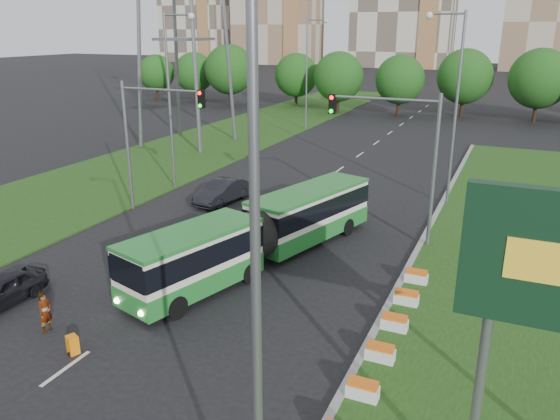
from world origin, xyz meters
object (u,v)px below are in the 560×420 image
at_px(traffic_mast_median, 404,145).
at_px(car_left_far, 222,191).
at_px(car_left_near, 1,290).
at_px(shopping_trolley, 73,345).
at_px(articulated_bus, 259,232).
at_px(pedestrian, 45,312).
at_px(traffic_mast_left, 147,127).

distance_m(traffic_mast_median, car_left_far, 13.16).
distance_m(car_left_near, shopping_trolley, 5.56).
relative_size(car_left_near, car_left_far, 0.85).
bearing_deg(car_left_far, shopping_trolley, -70.25).
xyz_separation_m(articulated_bus, shopping_trolley, (-2.50, -9.96, -1.21)).
relative_size(car_left_near, pedestrian, 2.40).
bearing_deg(pedestrian, articulated_bus, -28.80).
bearing_deg(traffic_mast_median, pedestrian, -125.20).
bearing_deg(car_left_far, traffic_mast_left, -124.73).
relative_size(car_left_near, shopping_trolley, 5.72).
height_order(car_left_far, shopping_trolley, car_left_far).
height_order(pedestrian, shopping_trolley, pedestrian).
bearing_deg(pedestrian, car_left_near, 73.48).
bearing_deg(traffic_mast_left, traffic_mast_median, 3.77).
distance_m(traffic_mast_left, shopping_trolley, 16.58).
height_order(traffic_mast_left, pedestrian, traffic_mast_left).
relative_size(traffic_mast_left, pedestrian, 4.88).
height_order(car_left_far, pedestrian, pedestrian).
bearing_deg(traffic_mast_left, pedestrian, -69.71).
xyz_separation_m(traffic_mast_median, car_left_far, (-12.10, 2.40, -4.59)).
bearing_deg(pedestrian, traffic_mast_left, 17.52).
xyz_separation_m(traffic_mast_median, pedestrian, (-10.19, -14.44, -4.53)).
distance_m(traffic_mast_left, car_left_far, 6.48).
xyz_separation_m(car_left_near, car_left_far, (1.42, 16.03, 0.09)).
bearing_deg(traffic_mast_median, car_left_near, -134.77).
xyz_separation_m(pedestrian, shopping_trolley, (1.99, -0.75, -0.48)).
bearing_deg(pedestrian, traffic_mast_median, -37.98).
bearing_deg(car_left_near, traffic_mast_median, 44.93).
bearing_deg(articulated_bus, car_left_near, -116.42).
bearing_deg(car_left_near, traffic_mast_left, 97.10).
bearing_deg(traffic_mast_median, traffic_mast_left, -176.23).
relative_size(traffic_mast_median, traffic_mast_left, 1.00).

